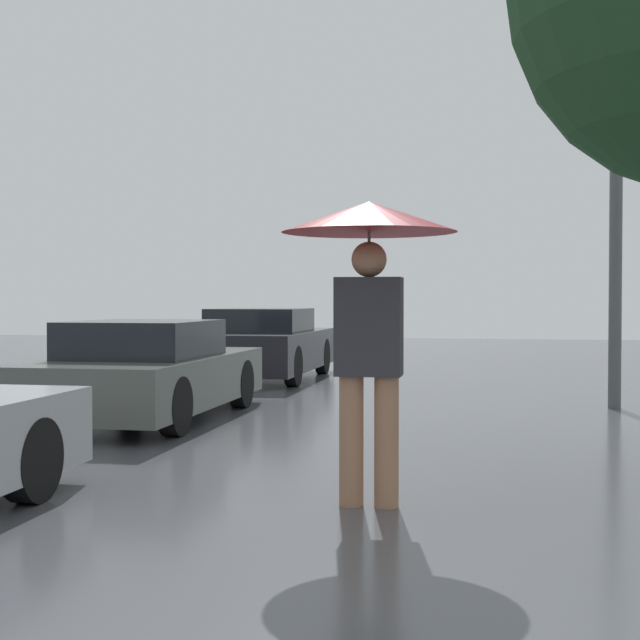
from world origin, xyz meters
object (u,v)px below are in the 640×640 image
parked_car_farthest (263,345)px  street_lamp (616,222)px  pedestrian (369,263)px  parked_car_middle (148,372)px

parked_car_farthest → street_lamp: size_ratio=1.04×
parked_car_farthest → street_lamp: (5.31, -3.17, 1.73)m
pedestrian → parked_car_farthest: pedestrian is taller
pedestrian → street_lamp: bearing=68.1°
parked_car_middle → street_lamp: 5.96m
pedestrian → street_lamp: street_lamp is taller
street_lamp → parked_car_farthest: bearing=149.2°
pedestrian → parked_car_farthest: 9.44m
parked_car_middle → street_lamp: street_lamp is taller
pedestrian → parked_car_middle: bearing=129.0°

